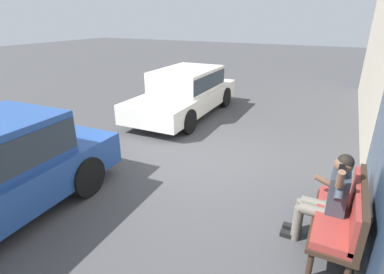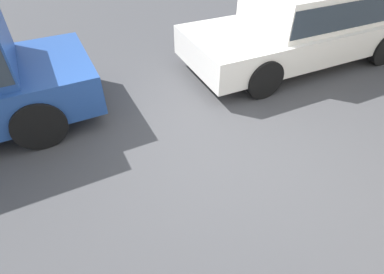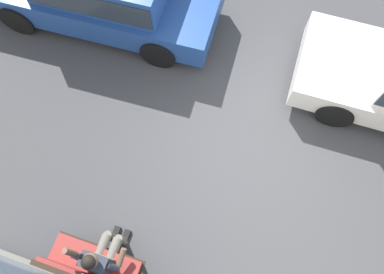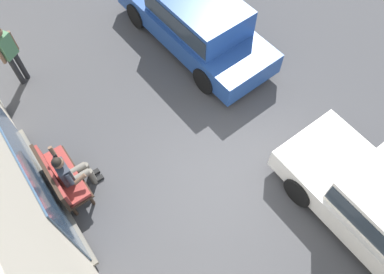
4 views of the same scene
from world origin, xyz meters
TOP-DOWN VIEW (x-y plane):
  - ground_plane at (0.00, 0.00)m, footprint 60.00×60.00m
  - bench at (1.74, 2.90)m, footprint 1.41×0.55m
  - person_on_phone at (1.63, 2.67)m, footprint 0.73×0.74m
  - parked_car_near at (-2.72, -1.74)m, footprint 4.59×1.92m

SIDE VIEW (x-z plane):
  - ground_plane at x=0.00m, z-range 0.00..0.00m
  - bench at x=1.74m, z-range 0.08..1.11m
  - person_on_phone at x=1.63m, z-range 0.04..1.40m
  - parked_car_near at x=-2.72m, z-range 0.07..1.49m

